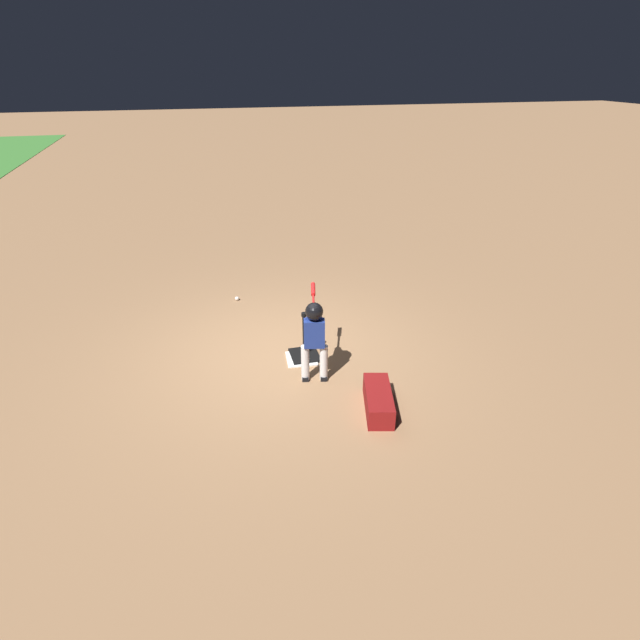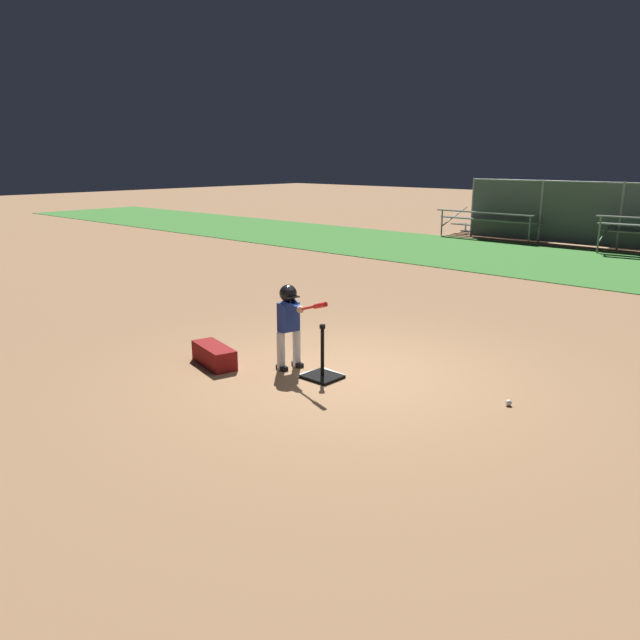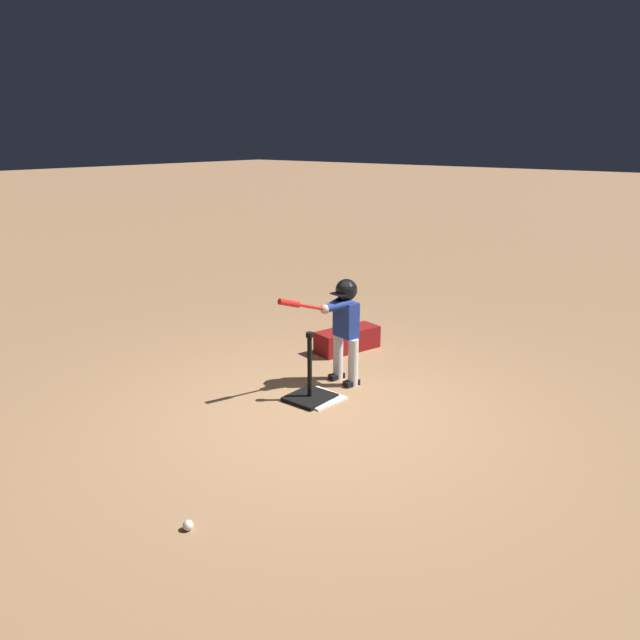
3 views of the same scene
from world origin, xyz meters
TOP-DOWN VIEW (x-y plane):
  - ground_plane at (0.00, 0.00)m, footprint 90.00×90.00m
  - home_plate at (-0.26, -0.27)m, footprint 0.48×0.48m
  - batting_tee at (-0.20, -0.33)m, footprint 0.46×0.41m
  - batter_child at (-0.79, -0.34)m, footprint 0.98×0.41m
  - baseball at (2.04, 0.44)m, footprint 0.07×0.07m
  - equipment_bag at (-1.68, -0.95)m, footprint 0.89×0.52m

SIDE VIEW (x-z plane):
  - ground_plane at x=0.00m, z-range 0.00..0.00m
  - home_plate at x=-0.26m, z-range 0.00..0.02m
  - baseball at x=2.04m, z-range 0.00..0.07m
  - batting_tee at x=-0.20m, z-range -0.27..0.46m
  - equipment_bag at x=-1.68m, z-range 0.00..0.28m
  - batter_child at x=-0.79m, z-range 0.16..1.33m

